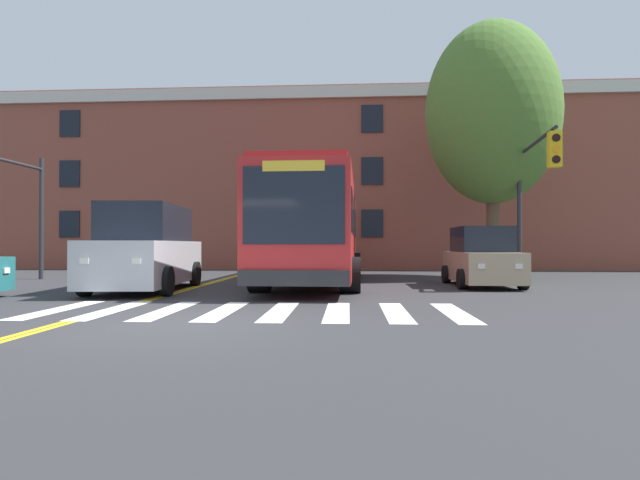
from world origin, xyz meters
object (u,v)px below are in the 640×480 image
object	(u,v)px
car_silver_near_lane	(147,250)
street_tree_curbside_large	(493,114)
city_bus	(317,228)
car_red_behind_bus	(321,252)
traffic_light_far_corner	(20,195)
car_tan_far_lane	(481,259)
traffic_light_near_corner	(533,180)

from	to	relation	value
car_silver_near_lane	street_tree_curbside_large	world-z (taller)	street_tree_curbside_large
city_bus	car_red_behind_bus	world-z (taller)	city_bus
car_silver_near_lane	city_bus	bearing A→B (deg)	35.68
traffic_light_far_corner	car_silver_near_lane	bearing A→B (deg)	-26.96
city_bus	car_tan_far_lane	world-z (taller)	city_bus
street_tree_curbside_large	city_bus	bearing A→B (deg)	-156.99
street_tree_curbside_large	car_red_behind_bus	bearing A→B (deg)	133.92
car_red_behind_bus	traffic_light_far_corner	distance (m)	14.77
city_bus	car_tan_far_lane	distance (m)	5.50
traffic_light_far_corner	city_bus	bearing A→B (deg)	1.87
car_silver_near_lane	traffic_light_far_corner	size ratio (longest dim) A/B	1.16
car_silver_near_lane	traffic_light_near_corner	distance (m)	12.28
car_tan_far_lane	street_tree_curbside_large	xyz separation A→B (m)	(1.49, 4.08, 5.61)
city_bus	car_silver_near_lane	distance (m)	5.71
city_bus	street_tree_curbside_large	distance (m)	8.64
traffic_light_near_corner	traffic_light_far_corner	size ratio (longest dim) A/B	1.08
city_bus	car_tan_far_lane	size ratio (longest dim) A/B	3.13
car_silver_near_lane	car_red_behind_bus	bearing A→B (deg)	73.22
car_tan_far_lane	car_red_behind_bus	distance (m)	12.93
city_bus	traffic_light_near_corner	bearing A→B (deg)	-3.55
city_bus	car_silver_near_lane	xyz separation A→B (m)	(-4.60, -3.30, -0.74)
street_tree_curbside_large	traffic_light_near_corner	bearing A→B (deg)	-83.52
car_silver_near_lane	street_tree_curbside_large	size ratio (longest dim) A/B	0.53
car_silver_near_lane	traffic_light_far_corner	world-z (taller)	traffic_light_far_corner
traffic_light_near_corner	street_tree_curbside_large	xyz separation A→B (m)	(-0.38, 3.31, 3.06)
car_tan_far_lane	traffic_light_near_corner	bearing A→B (deg)	22.58
car_silver_near_lane	traffic_light_far_corner	xyz separation A→B (m)	(-5.82, 2.96, 1.88)
car_tan_far_lane	traffic_light_near_corner	distance (m)	3.25
car_tan_far_lane	street_tree_curbside_large	distance (m)	7.10
car_silver_near_lane	car_red_behind_bus	world-z (taller)	car_silver_near_lane
city_bus	car_silver_near_lane	bearing A→B (deg)	-144.32
car_red_behind_bus	traffic_light_far_corner	xyz separation A→B (m)	(-9.94, -10.71, 2.17)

